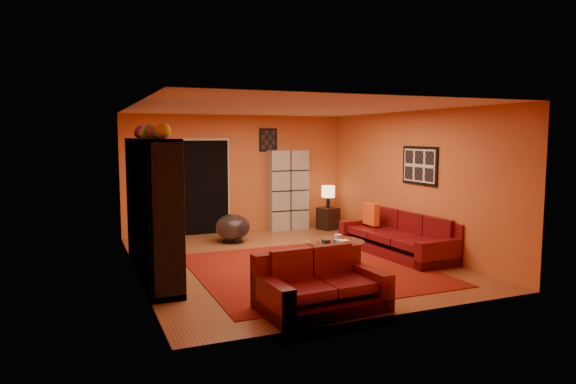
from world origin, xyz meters
name	(u,v)px	position (x,y,z in m)	size (l,w,h in m)	color
floor	(288,260)	(0.00, 0.00, 0.00)	(6.00, 6.00, 0.00)	brown
ceiling	(288,108)	(0.00, 0.00, 2.60)	(6.00, 6.00, 0.00)	white
wall_back	(237,174)	(0.00, 3.00, 1.30)	(6.00, 6.00, 0.00)	#CF642D
wall_front	(387,208)	(0.00, -3.00, 1.30)	(6.00, 6.00, 0.00)	#CF642D
wall_left	(135,192)	(-2.50, 0.00, 1.30)	(6.00, 6.00, 0.00)	#CF642D
wall_right	(410,181)	(2.50, 0.00, 1.30)	(6.00, 6.00, 0.00)	#CF642D
rug	(310,269)	(0.10, -0.70, 0.01)	(3.60, 3.60, 0.01)	#63110B
doorway	(206,187)	(-0.70, 2.96, 1.02)	(0.95, 0.10, 2.04)	black
wall_art_right	(420,166)	(2.48, -0.30, 1.60)	(0.03, 1.00, 0.70)	black
wall_art_back	(268,140)	(0.75, 2.98, 2.05)	(0.42, 0.03, 0.52)	black
entertainment_unit	(151,207)	(-2.27, 0.00, 1.05)	(0.45, 3.00, 2.10)	black
tv	(154,212)	(-2.23, 0.06, 0.97)	(0.11, 0.86, 0.49)	black
sofa	(402,238)	(2.14, -0.29, 0.28)	(1.15, 2.51, 0.85)	#550B10
loveseat	(319,286)	(-0.59, -2.42, 0.28)	(1.59, 1.02, 0.85)	#550B10
throw_pillow	(371,214)	(1.95, 0.48, 0.63)	(0.12, 0.42, 0.42)	#F4561B
coffee_table	(335,244)	(0.44, -0.91, 0.43)	(0.94, 0.94, 0.47)	silver
storage_cabinet	(287,190)	(1.15, 2.80, 0.91)	(0.91, 0.40, 1.82)	#B1ADA3
bowl_chair	(233,227)	(-0.44, 1.84, 0.31)	(0.70, 0.70, 0.57)	black
side_table	(328,218)	(2.00, 2.41, 0.25)	(0.40, 0.40, 0.50)	black
table_lamp	(328,192)	(2.00, 2.41, 0.86)	(0.30, 0.30, 0.51)	black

